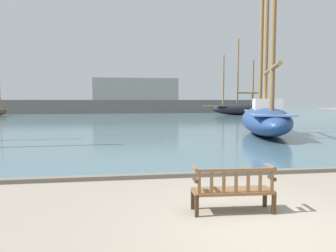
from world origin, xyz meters
name	(u,v)px	position (x,y,z in m)	size (l,w,h in m)	color
ground_plane	(261,225)	(0.00, 0.00, 0.00)	(160.00, 160.00, 0.00)	gray
harbor_water	(134,115)	(0.00, 44.00, 0.04)	(100.00, 80.00, 0.08)	#476670
quay_edge_kerb	(204,174)	(0.00, 3.85, 0.06)	(40.00, 0.30, 0.12)	#675F54
park_bench	(233,189)	(-0.26, 0.74, 0.47)	(1.63, 0.60, 0.92)	#3D2A19
sailboat_outer_starboard	(239,108)	(15.16, 40.72, 1.10)	(9.80, 3.45, 11.05)	black
sailboat_distant_harbor	(265,116)	(6.77, 14.23, 1.21)	(6.24, 11.30, 12.51)	navy
far_breakwater	(134,102)	(0.16, 49.04, 1.98)	(44.96, 2.40, 5.84)	#66605B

